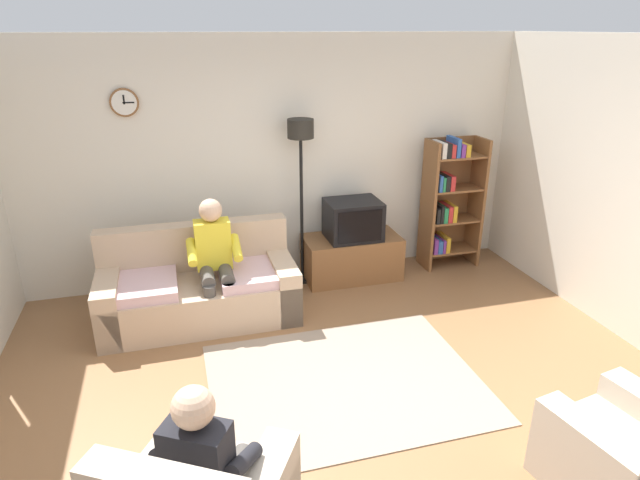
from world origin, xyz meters
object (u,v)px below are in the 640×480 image
tv (353,220)px  armchair_near_bookshelf (636,461)px  couch (199,289)px  floor_lamp (301,157)px  bookshelf (448,199)px  person_on_couch (215,256)px  person_in_left_armchair (207,459)px  tv_stand (351,257)px

tv → armchair_near_bookshelf: bearing=-79.7°
couch → floor_lamp: size_ratio=1.03×
floor_lamp → bookshelf: bearing=-1.0°
floor_lamp → person_on_couch: bearing=-146.1°
bookshelf → person_in_left_armchair: size_ratio=1.41×
bookshelf → floor_lamp: size_ratio=0.86×
tv → armchair_near_bookshelf: 3.57m
person_in_left_armchair → floor_lamp: bearing=67.9°
bookshelf → person_on_couch: 2.91m
person_on_couch → person_in_left_armchair: (-0.28, -2.54, -0.09)m
bookshelf → person_on_couch: bearing=-166.8°
tv → couch: bearing=-165.4°
tv → person_on_couch: 1.70m
couch → armchair_near_bookshelf: size_ratio=1.89×
couch → person_on_couch: bearing=-32.6°
tv_stand → person_on_couch: (-1.60, -0.60, 0.45)m
person_on_couch → person_in_left_armchair: person_on_couch is taller
tv_stand → person_on_couch: size_ratio=0.89×
armchair_near_bookshelf → person_on_couch: (-2.23, 2.91, 0.41)m
couch → person_on_couch: person_on_couch is taller
bookshelf → floor_lamp: (-1.79, 0.03, 0.62)m
tv_stand → armchair_near_bookshelf: (0.63, -3.51, 0.04)m
person_on_couch → person_in_left_armchair: 2.55m
tv_stand → person_in_left_armchair: bearing=-121.0°
couch → tv: bearing=14.6°
person_on_couch → armchair_near_bookshelf: bearing=-52.5°
couch → armchair_near_bookshelf: 3.86m
person_in_left_armchair → tv_stand: bearing=59.0°
floor_lamp → person_on_couch: floor_lamp is taller
tv → floor_lamp: bearing=167.7°
bookshelf → person_in_left_armchair: 4.47m
bookshelf → person_in_left_armchair: (-3.11, -3.20, -0.23)m
couch → tv_stand: bearing=15.3°
armchair_near_bookshelf → person_on_couch: 3.69m
tv_stand → floor_lamp: size_ratio=0.59×
couch → tv_stand: 1.84m
person_on_couch → couch: bearing=147.4°
bookshelf → person_on_couch: size_ratio=1.28×
bookshelf → couch: bearing=-169.5°
couch → person_in_left_armchair: size_ratio=1.70×
tv → floor_lamp: size_ratio=0.32×
floor_lamp → person_in_left_armchair: (-1.31, -3.23, -0.85)m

